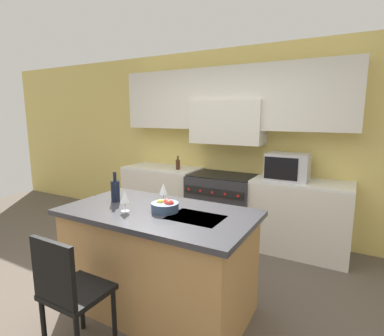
{
  "coord_description": "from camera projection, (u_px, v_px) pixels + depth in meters",
  "views": [
    {
      "loc": [
        1.63,
        -1.94,
        1.75
      ],
      "look_at": [
        0.07,
        0.86,
        1.18
      ],
      "focal_mm": 28.0,
      "sensor_mm": 36.0,
      "label": 1
    }
  ],
  "objects": [
    {
      "name": "ground_plane",
      "position": [
        140.0,
        308.0,
        2.76
      ],
      "size": [
        10.0,
        10.0,
        0.0
      ],
      "primitive_type": "plane",
      "color": "brown"
    },
    {
      "name": "back_cabinetry",
      "position": [
        232.0,
        126.0,
        4.35
      ],
      "size": [
        10.0,
        0.46,
        2.7
      ],
      "color": "#DBC166",
      "rests_on": "ground_plane"
    },
    {
      "name": "back_counter",
      "position": [
        223.0,
        205.0,
        4.33
      ],
      "size": [
        3.32,
        0.62,
        0.93
      ],
      "color": "silver",
      "rests_on": "ground_plane"
    },
    {
      "name": "range_stove",
      "position": [
        223.0,
        206.0,
        4.32
      ],
      "size": [
        0.92,
        0.7,
        0.92
      ],
      "color": "#2D2D33",
      "rests_on": "ground_plane"
    },
    {
      "name": "microwave",
      "position": [
        288.0,
        167.0,
        3.8
      ],
      "size": [
        0.52,
        0.37,
        0.34
      ],
      "color": "#B7B7BC",
      "rests_on": "back_counter"
    },
    {
      "name": "kitchen_island",
      "position": [
        158.0,
        259.0,
        2.69
      ],
      "size": [
        1.7,
        0.92,
        0.93
      ],
      "color": "#B7844C",
      "rests_on": "ground_plane"
    },
    {
      "name": "island_chair",
      "position": [
        69.0,
        289.0,
        2.1
      ],
      "size": [
        0.42,
        0.4,
        0.94
      ],
      "color": "black",
      "rests_on": "ground_plane"
    },
    {
      "name": "wine_bottle",
      "position": [
        115.0,
        190.0,
        2.86
      ],
      "size": [
        0.08,
        0.08,
        0.29
      ],
      "color": "black",
      "rests_on": "kitchen_island"
    },
    {
      "name": "wine_glass_near",
      "position": [
        125.0,
        197.0,
        2.55
      ],
      "size": [
        0.08,
        0.08,
        0.19
      ],
      "color": "white",
      "rests_on": "kitchen_island"
    },
    {
      "name": "wine_glass_far",
      "position": [
        163.0,
        189.0,
        2.82
      ],
      "size": [
        0.08,
        0.08,
        0.19
      ],
      "color": "white",
      "rests_on": "kitchen_island"
    },
    {
      "name": "fruit_bowl",
      "position": [
        165.0,
        206.0,
        2.57
      ],
      "size": [
        0.24,
        0.24,
        0.11
      ],
      "color": "#384C6B",
      "rests_on": "kitchen_island"
    },
    {
      "name": "oil_bottle_on_counter",
      "position": [
        178.0,
        164.0,
        4.55
      ],
      "size": [
        0.06,
        0.06,
        0.21
      ],
      "color": "#422314",
      "rests_on": "back_counter"
    }
  ]
}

